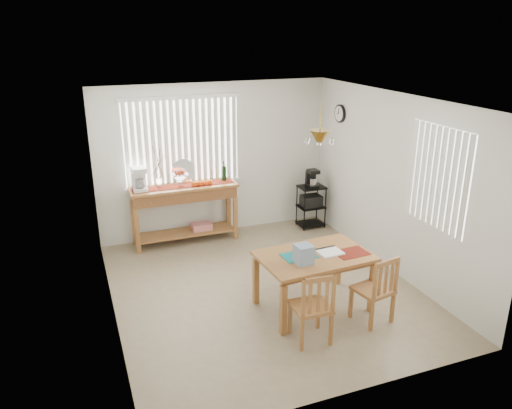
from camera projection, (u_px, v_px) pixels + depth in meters
name	position (u px, v px, depth m)	size (l,w,h in m)	color
ground	(263.00, 289.00, 6.94)	(4.00, 4.50, 0.01)	#9C8969
room_shell	(264.00, 171.00, 6.38)	(4.20, 4.70, 2.70)	white
sideboard	(185.00, 200.00, 8.23)	(1.75, 0.49, 0.99)	#A76D38
sideboard_items	(167.00, 178.00, 8.01)	(1.67, 0.42, 0.76)	maroon
wire_cart	(311.00, 202.00, 8.96)	(0.45, 0.36, 0.76)	black
cart_items	(312.00, 178.00, 8.81)	(0.18, 0.22, 0.31)	black
dining_table	(314.00, 261.00, 6.28)	(1.44, 0.98, 0.74)	#A76D38
table_items	(310.00, 254.00, 6.07)	(1.09, 0.48, 0.24)	#15787B
chair_left	(312.00, 307.00, 5.64)	(0.44, 0.44, 0.90)	#A76D38
chair_right	(375.00, 290.00, 6.03)	(0.49, 0.49, 0.90)	#A76D38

